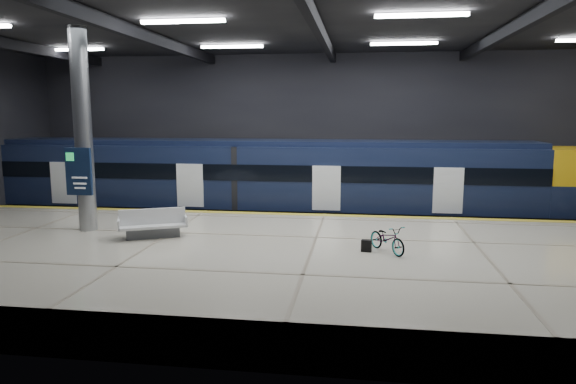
# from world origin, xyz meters

# --- Properties ---
(ground) EXTENTS (30.00, 30.00, 0.00)m
(ground) POSITION_xyz_m (0.00, 0.00, 0.00)
(ground) COLOR black
(ground) RESTS_ON ground
(room_shell) EXTENTS (30.10, 16.10, 8.05)m
(room_shell) POSITION_xyz_m (-0.00, 0.00, 5.72)
(room_shell) COLOR black
(room_shell) RESTS_ON ground
(platform) EXTENTS (30.00, 11.00, 1.10)m
(platform) POSITION_xyz_m (0.00, -2.50, 0.55)
(platform) COLOR beige
(platform) RESTS_ON ground
(safety_strip) EXTENTS (30.00, 0.40, 0.01)m
(safety_strip) POSITION_xyz_m (0.00, 2.75, 1.11)
(safety_strip) COLOR gold
(safety_strip) RESTS_ON platform
(rails) EXTENTS (30.00, 1.52, 0.16)m
(rails) POSITION_xyz_m (0.00, 5.50, 0.08)
(rails) COLOR gray
(rails) RESTS_ON ground
(train) EXTENTS (29.40, 2.84, 3.79)m
(train) POSITION_xyz_m (-1.22, 5.50, 2.06)
(train) COLOR black
(train) RESTS_ON ground
(bench) EXTENTS (2.35, 1.73, 0.96)m
(bench) POSITION_xyz_m (-5.32, -1.74, 1.44)
(bench) COLOR #595B60
(bench) RESTS_ON platform
(bicycle) EXTENTS (1.34, 1.60, 0.82)m
(bicycle) POSITION_xyz_m (2.22, -2.54, 1.51)
(bicycle) COLOR #99999E
(bicycle) RESTS_ON platform
(pannier_bag) EXTENTS (0.32, 0.22, 0.35)m
(pannier_bag) POSITION_xyz_m (1.62, -2.54, 1.28)
(pannier_bag) COLOR black
(pannier_bag) RESTS_ON platform
(info_column) EXTENTS (0.90, 0.78, 6.90)m
(info_column) POSITION_xyz_m (-8.00, -1.03, 4.46)
(info_column) COLOR #9EA0A5
(info_column) RESTS_ON platform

